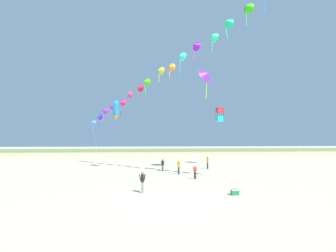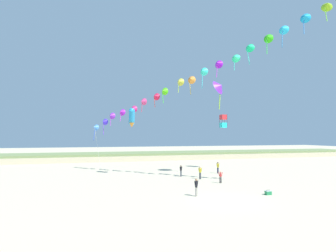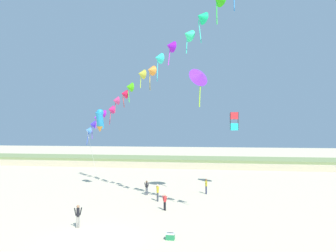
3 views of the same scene
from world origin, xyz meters
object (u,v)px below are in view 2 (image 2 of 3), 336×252
at_px(beach_cooler, 268,193).
at_px(person_near_left, 220,176).
at_px(person_far_right, 200,172).
at_px(large_kite_mid_trail, 223,121).
at_px(person_mid_center, 218,167).
at_px(person_near_right, 196,186).
at_px(large_kite_low_lead, 220,86).
at_px(person_far_left, 181,170).
at_px(large_kite_high_solo, 132,117).

bearing_deg(beach_cooler, person_near_left, 102.85).
height_order(person_near_left, person_far_right, person_far_right).
bearing_deg(large_kite_mid_trail, person_mid_center, -125.64).
distance_m(person_far_right, large_kite_mid_trail, 14.34).
height_order(large_kite_mid_trail, beach_cooler, large_kite_mid_trail).
bearing_deg(person_far_right, person_near_right, -114.13).
relative_size(large_kite_low_lead, large_kite_mid_trail, 2.01).
height_order(person_near_right, person_far_left, person_near_right).
xyz_separation_m(person_mid_center, large_kite_low_lead, (-0.57, -1.99, 12.16)).
bearing_deg(person_far_left, person_mid_center, 14.09).
height_order(person_near_left, person_mid_center, person_mid_center).
height_order(person_far_left, person_far_right, person_far_right).
distance_m(person_far_right, large_kite_high_solo, 12.70).
relative_size(person_far_left, large_kite_mid_trail, 0.70).
distance_m(large_kite_mid_trail, beach_cooler, 21.90).
distance_m(person_far_left, large_kite_low_lead, 13.63).
bearing_deg(person_near_right, large_kite_mid_trail, 56.27).
height_order(person_near_left, beach_cooler, person_near_left).
relative_size(large_kite_high_solo, beach_cooler, 4.99).
bearing_deg(large_kite_high_solo, person_far_right, -33.28).
relative_size(person_far_right, beach_cooler, 3.02).
xyz_separation_m(person_far_left, beach_cooler, (4.75, -13.22, -0.72)).
xyz_separation_m(person_near_right, large_kite_mid_trail, (12.28, 18.39, 7.43)).
relative_size(person_near_left, large_kite_mid_trail, 0.66).
bearing_deg(person_near_left, large_kite_high_solo, 137.74).
distance_m(person_far_left, large_kite_mid_trail, 14.00).
height_order(person_near_right, beach_cooler, person_near_right).
relative_size(person_near_right, person_far_right, 0.97).
bearing_deg(person_near_left, person_mid_center, 66.26).
bearing_deg(person_near_right, person_mid_center, 56.96).
bearing_deg(person_near_right, beach_cooler, -9.85).
height_order(person_far_left, large_kite_mid_trail, large_kite_mid_trail).
relative_size(person_near_right, beach_cooler, 2.93).
relative_size(person_near_right, person_mid_center, 0.97).
height_order(person_mid_center, person_far_right, person_mid_center).
bearing_deg(beach_cooler, person_mid_center, 83.10).
height_order(person_far_right, beach_cooler, person_far_right).
xyz_separation_m(person_mid_center, person_far_right, (-4.74, -4.43, -0.00)).
xyz_separation_m(person_near_left, person_near_right, (-5.45, -5.87, 0.11)).
bearing_deg(person_far_right, person_mid_center, 43.01).
xyz_separation_m(large_kite_low_lead, large_kite_high_solo, (-12.67, 3.14, -4.55)).
relative_size(person_near_right, large_kite_mid_trail, 0.73).
bearing_deg(person_far_right, large_kite_mid_trail, 48.40).
xyz_separation_m(person_mid_center, large_kite_mid_trail, (3.41, 4.76, 7.40)).
height_order(person_near_right, person_mid_center, person_mid_center).
distance_m(large_kite_low_lead, large_kite_high_solo, 13.82).
height_order(person_near_left, large_kite_mid_trail, large_kite_mid_trail).
relative_size(person_near_right, large_kite_high_solo, 0.59).
xyz_separation_m(large_kite_low_lead, large_kite_mid_trail, (3.98, 6.74, -4.76)).
distance_m(person_near_right, person_mid_center, 16.27).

